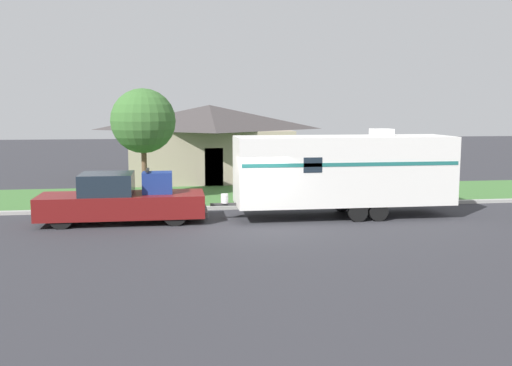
# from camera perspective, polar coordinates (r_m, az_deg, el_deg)

# --- Properties ---
(ground_plane) EXTENTS (120.00, 120.00, 0.00)m
(ground_plane) POSITION_cam_1_polar(r_m,az_deg,el_deg) (20.63, 0.04, -4.41)
(ground_plane) COLOR #2D2D33
(curb_strip) EXTENTS (80.00, 0.30, 0.14)m
(curb_strip) POSITION_cam_1_polar(r_m,az_deg,el_deg) (24.26, -1.21, -2.43)
(curb_strip) COLOR #999993
(curb_strip) RESTS_ON ground_plane
(lawn_strip) EXTENTS (80.00, 7.00, 0.03)m
(lawn_strip) POSITION_cam_1_polar(r_m,az_deg,el_deg) (27.85, -2.11, -1.25)
(lawn_strip) COLOR #3D6B33
(lawn_strip) RESTS_ON ground_plane
(house_across_street) EXTENTS (9.84, 8.07, 4.43)m
(house_across_street) POSITION_cam_1_polar(r_m,az_deg,el_deg) (34.68, -4.66, 4.25)
(house_across_street) COLOR gray
(house_across_street) RESTS_ON ground_plane
(pickup_truck) EXTENTS (6.18, 2.04, 2.00)m
(pickup_truck) POSITION_cam_1_polar(r_m,az_deg,el_deg) (21.84, -13.31, -1.69)
(pickup_truck) COLOR black
(pickup_truck) RESTS_ON ground_plane
(travel_trailer) EXTENTS (9.44, 2.44, 3.45)m
(travel_trailer) POSITION_cam_1_polar(r_m,az_deg,el_deg) (22.56, 8.74, 1.29)
(travel_trailer) COLOR black
(travel_trailer) RESTS_ON ground_plane
(mailbox) EXTENTS (0.48, 0.20, 1.38)m
(mailbox) POSITION_cam_1_polar(r_m,az_deg,el_deg) (25.43, 4.19, 0.26)
(mailbox) COLOR brown
(mailbox) RESTS_ON ground_plane
(tree_in_yard) EXTENTS (2.93, 2.93, 5.14)m
(tree_in_yard) POSITION_cam_1_polar(r_m,az_deg,el_deg) (26.43, -11.22, 6.09)
(tree_in_yard) COLOR brown
(tree_in_yard) RESTS_ON ground_plane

